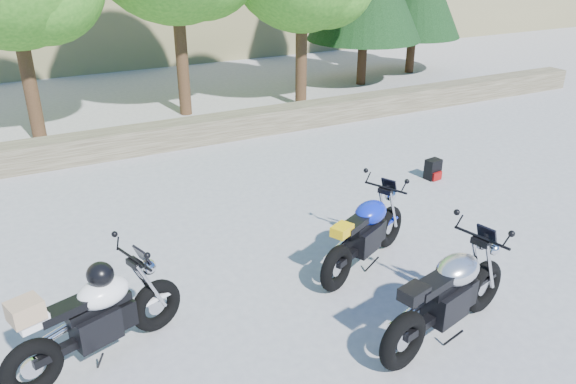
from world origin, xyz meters
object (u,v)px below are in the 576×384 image
object	(u,v)px
silver_bike	(448,296)
white_bike	(95,316)
blue_bike	(366,234)
backpack	(433,170)

from	to	relation	value
silver_bike	white_bike	distance (m)	3.56
blue_bike	white_bike	bearing A→B (deg)	158.85
silver_bike	blue_bike	bearing A→B (deg)	74.73
silver_bike	white_bike	xyz separation A→B (m)	(-3.32, 1.28, 0.02)
silver_bike	white_bike	size ratio (longest dim) A/B	1.08
white_bike	silver_bike	bearing A→B (deg)	-39.92
silver_bike	backpack	bearing A→B (deg)	37.24
silver_bike	white_bike	world-z (taller)	white_bike
white_bike	blue_bike	distance (m)	3.36
silver_bike	backpack	distance (m)	4.36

